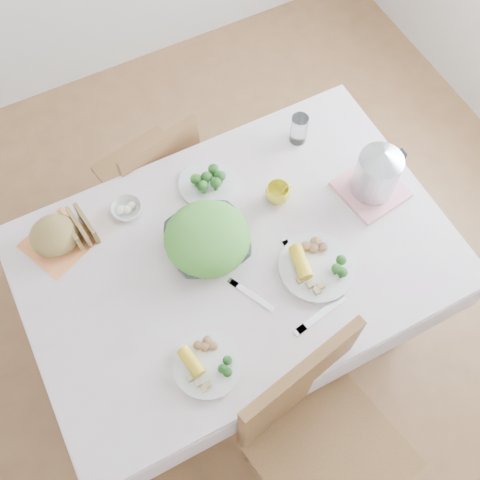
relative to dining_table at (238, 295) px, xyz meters
name	(u,v)px	position (x,y,z in m)	size (l,w,h in m)	color
floor	(238,324)	(0.00, 0.00, -0.38)	(3.60, 3.60, 0.00)	brown
dining_table	(238,295)	(0.00, 0.00, 0.00)	(1.40, 0.90, 0.75)	brown
tablecloth	(238,255)	(0.00, 0.00, 0.38)	(1.50, 1.00, 0.01)	silver
chair_near	(328,454)	(-0.01, -0.71, 0.09)	(0.46, 0.46, 1.03)	brown
chair_far	(146,166)	(-0.10, 0.71, 0.09)	(0.38, 0.38, 0.84)	brown
salad_bowl	(208,242)	(-0.08, 0.08, 0.42)	(0.29, 0.29, 0.07)	white
dinner_plate_left	(207,365)	(-0.27, -0.31, 0.40)	(0.22, 0.22, 0.02)	white
dinner_plate_right	(317,267)	(0.22, -0.18, 0.40)	(0.27, 0.27, 0.02)	white
broccoli_plate	(207,185)	(0.03, 0.31, 0.40)	(0.21, 0.21, 0.02)	beige
napkin	(59,242)	(-0.55, 0.33, 0.39)	(0.21, 0.21, 0.00)	#FF904D
bread_loaf	(54,235)	(-0.55, 0.33, 0.45)	(0.17, 0.16, 0.10)	olive
fruit_bowl	(127,209)	(-0.28, 0.34, 0.40)	(0.11, 0.11, 0.03)	white
yellow_mug	(278,193)	(0.24, 0.14, 0.42)	(0.09, 0.09, 0.07)	yellow
glass_tumbler	(299,129)	(0.44, 0.34, 0.45)	(0.07, 0.07, 0.13)	white
pink_tray	(371,189)	(0.56, 0.01, 0.40)	(0.22, 0.22, 0.02)	pink
electric_kettle	(377,172)	(0.56, 0.01, 0.51)	(0.16, 0.16, 0.22)	#B2B5BA
fork_left	(252,295)	(-0.03, -0.16, 0.39)	(0.02, 0.18, 0.00)	silver
fork_right	(296,261)	(0.17, -0.12, 0.39)	(0.02, 0.18, 0.00)	silver
knife	(321,314)	(0.15, -0.33, 0.39)	(0.02, 0.21, 0.00)	silver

